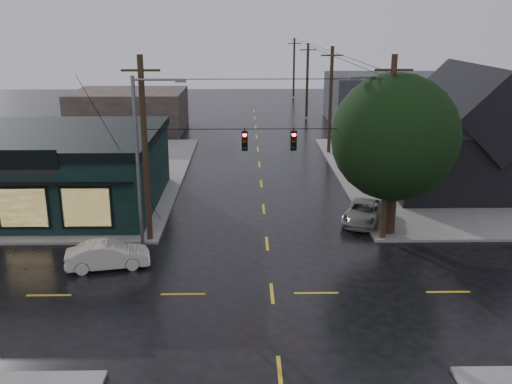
{
  "coord_description": "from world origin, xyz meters",
  "views": [
    {
      "loc": [
        -1.15,
        -23.23,
        11.8
      ],
      "look_at": [
        -0.63,
        4.84,
        3.32
      ],
      "focal_mm": 40.0,
      "sensor_mm": 36.0,
      "label": 1
    }
  ],
  "objects_px": {
    "corner_tree": "(395,137)",
    "sedan_cream": "(108,255)",
    "suv_silver": "(364,212)",
    "utility_pole_ne": "(382,239)",
    "utility_pole_nw": "(150,241)"
  },
  "relations": [
    {
      "from": "sedan_cream",
      "to": "corner_tree",
      "type": "bearing_deg",
      "value": -85.91
    },
    {
      "from": "corner_tree",
      "to": "sedan_cream",
      "type": "xyz_separation_m",
      "value": [
        -15.0,
        -4.31,
        -5.0
      ]
    },
    {
      "from": "corner_tree",
      "to": "utility_pole_ne",
      "type": "height_order",
      "value": "corner_tree"
    },
    {
      "from": "utility_pole_ne",
      "to": "suv_silver",
      "type": "distance_m",
      "value": 2.98
    },
    {
      "from": "suv_silver",
      "to": "corner_tree",
      "type": "bearing_deg",
      "value": -43.58
    },
    {
      "from": "sedan_cream",
      "to": "suv_silver",
      "type": "distance_m",
      "value": 15.4
    },
    {
      "from": "utility_pole_ne",
      "to": "suv_silver",
      "type": "bearing_deg",
      "value": 99.89
    },
    {
      "from": "suv_silver",
      "to": "utility_pole_ne",
      "type": "bearing_deg",
      "value": -58.94
    },
    {
      "from": "utility_pole_ne",
      "to": "sedan_cream",
      "type": "distance_m",
      "value": 14.94
    },
    {
      "from": "utility_pole_ne",
      "to": "corner_tree",
      "type": "bearing_deg",
      "value": 56.22
    },
    {
      "from": "utility_pole_nw",
      "to": "sedan_cream",
      "type": "relative_size",
      "value": 2.5
    },
    {
      "from": "sedan_cream",
      "to": "suv_silver",
      "type": "bearing_deg",
      "value": -77.27
    },
    {
      "from": "utility_pole_nw",
      "to": "sedan_cream",
      "type": "height_order",
      "value": "utility_pole_nw"
    },
    {
      "from": "utility_pole_ne",
      "to": "sedan_cream",
      "type": "xyz_separation_m",
      "value": [
        -14.5,
        -3.56,
        0.67
      ]
    },
    {
      "from": "corner_tree",
      "to": "utility_pole_nw",
      "type": "xyz_separation_m",
      "value": [
        -13.5,
        -0.75,
        -5.67
      ]
    }
  ]
}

